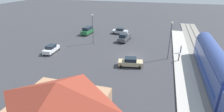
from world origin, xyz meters
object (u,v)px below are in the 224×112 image
object	(u,v)px
sedan_tan	(130,62)
suv_green	(88,30)
pickup_charcoal	(124,37)
pedestrian_waiting_far	(181,48)
station_building	(59,104)
sedan_white	(51,49)
sedan_silver	(120,31)
light_pole_lot_center	(93,25)
pedestrian_on_platform	(179,56)
light_pole_near_platform	(170,36)

from	to	relation	value
sedan_tan	suv_green	size ratio (longest dim) A/B	0.94
pickup_charcoal	pedestrian_waiting_far	bearing A→B (deg)	157.92
station_building	pedestrian_waiting_far	xyz separation A→B (m)	(-13.84, -25.95, -1.66)
sedan_white	sedan_tan	bearing A→B (deg)	173.48
sedan_silver	light_pole_lot_center	bearing A→B (deg)	66.86
pedestrian_on_platform	suv_green	world-z (taller)	suv_green
pickup_charcoal	light_pole_lot_center	size ratio (longest dim) A/B	0.76
pedestrian_waiting_far	light_pole_near_platform	bearing A→B (deg)	52.42
light_pole_near_platform	light_pole_lot_center	world-z (taller)	light_pole_near_platform
station_building	pedestrian_waiting_far	size ratio (longest dim) A/B	5.89
sedan_silver	pickup_charcoal	bearing A→B (deg)	112.99
pickup_charcoal	light_pole_near_platform	bearing A→B (deg)	140.87
pedestrian_waiting_far	pickup_charcoal	world-z (taller)	pickup_charcoal
pickup_charcoal	light_pole_lot_center	bearing A→B (deg)	30.01
light_pole_near_platform	light_pole_lot_center	distance (m)	18.82
pickup_charcoal	sedan_white	size ratio (longest dim) A/B	1.22
pickup_charcoal	sedan_white	xyz separation A→B (m)	(13.79, 12.49, -0.15)
pedestrian_on_platform	sedan_white	bearing A→B (deg)	5.18
pedestrian_waiting_far	pickup_charcoal	bearing A→B (deg)	-22.08
pedestrian_on_platform	sedan_tan	xyz separation A→B (m)	(8.73, 4.51, -0.40)
station_building	pedestrian_waiting_far	bearing A→B (deg)	-118.08
sedan_silver	light_pole_lot_center	size ratio (longest dim) A/B	0.62
sedan_tan	light_pole_near_platform	size ratio (longest dim) A/B	0.62
sedan_silver	sedan_white	bearing A→B (deg)	59.41
sedan_tan	pickup_charcoal	bearing A→B (deg)	-73.36
sedan_silver	suv_green	bearing A→B (deg)	17.59
pickup_charcoal	light_pole_near_platform	distance (m)	14.74
sedan_tan	pickup_charcoal	size ratio (longest dim) A/B	0.85
sedan_silver	light_pole_near_platform	world-z (taller)	light_pole_near_platform
sedan_tan	sedan_white	distance (m)	18.26
pedestrian_waiting_far	sedan_silver	bearing A→B (deg)	-35.93
sedan_silver	station_building	bearing A→B (deg)	93.81
sedan_tan	sedan_silver	world-z (taller)	same
sedan_tan	pedestrian_waiting_far	bearing A→B (deg)	-136.00
sedan_tan	pickup_charcoal	xyz separation A→B (m)	(4.35, -14.57, 0.15)
sedan_tan	light_pole_near_platform	distance (m)	9.57
pickup_charcoal	suv_green	xyz separation A→B (m)	(11.88, -3.39, 0.12)
sedan_silver	light_pole_near_platform	distance (m)	20.92
suv_green	sedan_white	world-z (taller)	suv_green
station_building	sedan_tan	bearing A→B (deg)	-104.91
pedestrian_on_platform	pedestrian_waiting_far	size ratio (longest dim) A/B	1.00
light_pole_near_platform	station_building	bearing A→B (deg)	63.55
pedestrian_on_platform	light_pole_near_platform	size ratio (longest dim) A/B	0.22
pedestrian_on_platform	suv_green	bearing A→B (deg)	-28.32
station_building	pedestrian_waiting_far	world-z (taller)	station_building
pedestrian_waiting_far	suv_green	bearing A→B (deg)	-19.28
sedan_white	light_pole_lot_center	bearing A→B (deg)	-128.49
station_building	light_pole_near_platform	world-z (taller)	light_pole_near_platform
pedestrian_waiting_far	suv_green	xyz separation A→B (m)	(25.56, -8.94, -0.13)
sedan_tan	sedan_white	size ratio (longest dim) A/B	1.03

